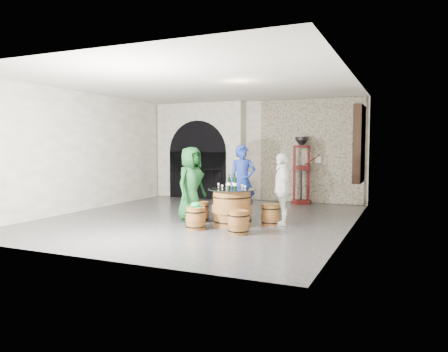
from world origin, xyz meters
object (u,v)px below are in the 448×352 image
at_px(barrel_stool_near_left, 196,218).
at_px(wine_bottle_left, 229,182).
at_px(wine_bottle_center, 235,183).
at_px(barrel_stool_far, 240,210).
at_px(person_green, 191,184).
at_px(barrel_stool_right, 271,215).
at_px(side_barrel, 240,191).
at_px(person_white, 282,189).
at_px(person_blue, 243,181).
at_px(barrel_stool_near_right, 238,222).
at_px(wine_bottle_right, 234,182).
at_px(barrel_stool_left, 200,212).
at_px(corking_press, 302,165).
at_px(barrel_table, 232,208).

distance_m(barrel_stool_near_left, wine_bottle_left, 1.12).
height_order(barrel_stool_near_left, wine_bottle_center, wine_bottle_center).
relative_size(barrel_stool_far, person_green, 0.27).
bearing_deg(barrel_stool_right, person_green, -171.86).
bearing_deg(side_barrel, person_white, -55.70).
bearing_deg(person_white, barrel_stool_far, -125.72).
bearing_deg(person_blue, barrel_stool_near_left, -134.74).
distance_m(barrel_stool_near_left, person_white, 2.02).
bearing_deg(barrel_stool_near_right, wine_bottle_right, 117.85).
bearing_deg(wine_bottle_right, barrel_stool_left, -179.84).
xyz_separation_m(person_green, side_barrel, (-0.27, 3.80, -0.53)).
relative_size(barrel_stool_left, wine_bottle_center, 1.45).
distance_m(barrel_stool_right, corking_press, 3.89).
bearing_deg(barrel_stool_left, wine_bottle_right, 0.16).
bearing_deg(wine_bottle_center, barrel_stool_near_right, -62.83).
bearing_deg(barrel_stool_left, barrel_stool_near_right, -33.65).
height_order(barrel_stool_far, person_white, person_white).
xyz_separation_m(person_blue, wine_bottle_center, (0.25, -1.10, 0.06)).
distance_m(barrel_table, barrel_stool_left, 0.88).
distance_m(barrel_stool_near_right, side_barrel, 5.04).
bearing_deg(barrel_stool_near_right, barrel_stool_near_left, 176.09).
relative_size(barrel_table, barrel_stool_far, 2.25).
relative_size(barrel_stool_right, wine_bottle_right, 1.45).
distance_m(barrel_stool_near_left, side_barrel, 4.71).
bearing_deg(barrel_stool_far, corking_press, 78.70).
distance_m(wine_bottle_center, corking_press, 4.25).
xyz_separation_m(barrel_stool_near_left, person_green, (-0.55, 0.84, 0.63)).
distance_m(barrel_stool_left, barrel_stool_right, 1.63).
bearing_deg(wine_bottle_right, barrel_stool_far, 99.96).
bearing_deg(person_blue, wine_bottle_left, -118.39).
height_order(barrel_table, barrel_stool_left, barrel_table).
bearing_deg(side_barrel, barrel_stool_left, -82.42).
height_order(barrel_table, person_green, person_green).
bearing_deg(wine_bottle_right, barrel_table, -85.94).
xyz_separation_m(person_blue, person_white, (1.13, -0.52, -0.09)).
bearing_deg(corking_press, side_barrel, 179.05).
height_order(barrel_table, wine_bottle_right, wine_bottle_right).
bearing_deg(corking_press, person_green, -119.99).
distance_m(barrel_stool_far, barrel_stool_near_right, 1.69).
bearing_deg(barrel_stool_near_left, corking_press, 77.50).
bearing_deg(barrel_stool_far, barrel_stool_right, -25.44).
height_order(barrel_stool_near_left, person_green, person_green).
distance_m(side_barrel, corking_press, 2.09).
bearing_deg(wine_bottle_right, barrel_stool_near_left, -123.80).
xyz_separation_m(barrel_table, person_blue, (-0.17, 1.08, 0.49)).
distance_m(barrel_stool_right, wine_bottle_right, 1.08).
xyz_separation_m(barrel_stool_far, wine_bottle_left, (0.04, -0.79, 0.71)).
height_order(person_green, corking_press, corking_press).
xyz_separation_m(barrel_stool_right, barrel_stool_near_right, (-0.30, -1.17, 0.00)).
distance_m(barrel_table, wine_bottle_center, 0.55).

